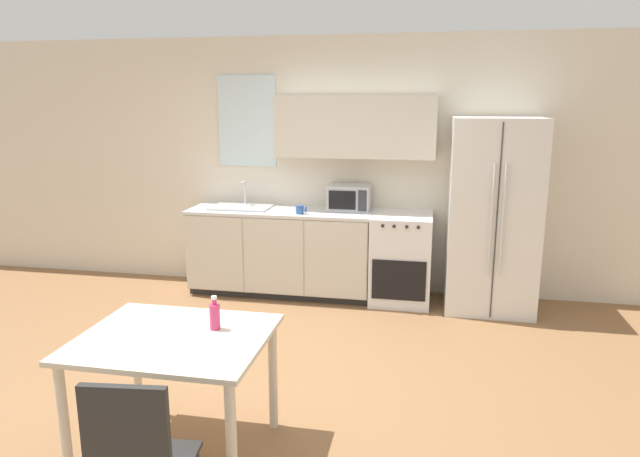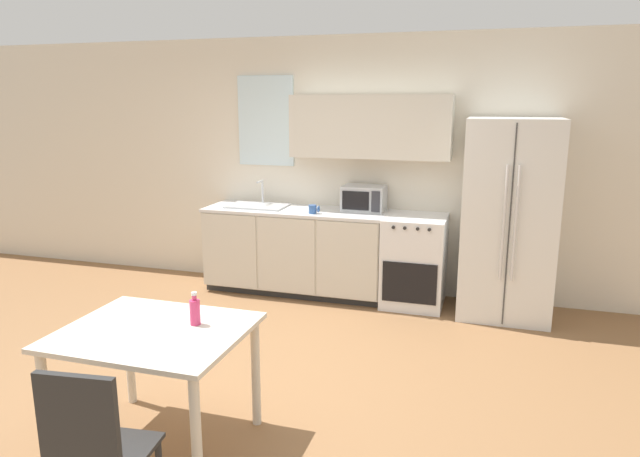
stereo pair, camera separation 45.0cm
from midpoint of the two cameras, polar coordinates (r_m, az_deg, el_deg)
The scene contains 10 objects.
ground_plane at distance 4.46m, azimuth -9.40°, elevation -14.72°, with size 12.00×12.00×0.00m, color olive.
wall_back at distance 6.15m, azimuth -1.99°, elevation 6.88°, with size 12.00×0.38×2.70m.
kitchen_counter at distance 6.13m, azimuth -5.99°, elevation -2.30°, with size 1.94×0.64×0.91m.
oven_range at distance 5.88m, azimuth 5.95°, elevation -3.02°, with size 0.61×0.66×0.91m.
refrigerator at distance 5.72m, azimuth 14.77°, elevation 1.22°, with size 0.84×0.75×1.88m.
kitchen_sink at distance 6.17m, azimuth -9.98°, elevation 2.16°, with size 0.63×0.39×0.27m.
microwave at distance 5.94m, azimuth 0.80°, elevation 3.08°, with size 0.43×0.33×0.26m.
coffee_mug at distance 5.78m, azimuth -4.22°, elevation 1.89°, with size 0.11×0.08×0.09m.
dining_table at distance 3.47m, azimuth -18.06°, elevation -11.84°, with size 1.05×0.88×0.74m.
drink_bottle at distance 3.42m, azimuth -14.26°, elevation -8.50°, with size 0.06×0.06×0.20m.
Camera 1 is at (1.23, -3.75, 2.04)m, focal length 32.00 mm.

